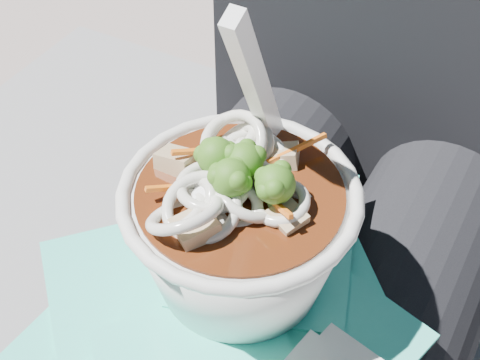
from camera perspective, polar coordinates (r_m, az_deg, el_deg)
The scene contains 4 objects.
lap at distance 0.54m, azimuth 1.17°, elevation -14.40°, with size 0.30×0.48×0.14m.
person_body at distance 0.57m, azimuth 5.68°, elevation -6.07°, with size 0.34×0.94×1.00m.
plastic_bag at distance 0.45m, azimuth -2.83°, elevation -13.66°, with size 0.28×0.35×0.01m.
udon_bowl at distance 0.43m, azimuth -0.08°, elevation -3.68°, with size 0.19×0.19×0.20m.
Camera 1 is at (0.13, -0.25, 0.99)m, focal length 50.00 mm.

